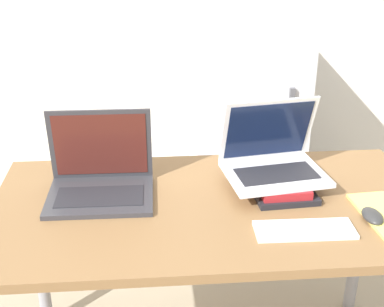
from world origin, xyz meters
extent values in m
cube|color=brown|center=(0.00, 0.37, 0.72)|extent=(1.43, 0.74, 0.03)
cylinder|color=gray|center=(-0.65, 0.68, 0.35)|extent=(0.05, 0.05, 0.71)
cylinder|color=gray|center=(0.65, 0.68, 0.35)|extent=(0.05, 0.05, 0.71)
cube|color=#333338|center=(-0.36, 0.43, 0.74)|extent=(0.35, 0.26, 0.02)
cube|color=#232328|center=(-0.36, 0.42, 0.75)|extent=(0.28, 0.14, 0.00)
cube|color=#333338|center=(-0.36, 0.55, 0.88)|extent=(0.34, 0.04, 0.26)
cube|color=#4C1E19|center=(-0.36, 0.54, 0.88)|extent=(0.31, 0.03, 0.23)
cube|color=black|center=(0.24, 0.44, 0.75)|extent=(0.22, 0.27, 0.02)
cube|color=maroon|center=(0.23, 0.44, 0.77)|extent=(0.17, 0.25, 0.03)
cube|color=silver|center=(0.22, 0.45, 0.79)|extent=(0.36, 0.30, 0.02)
cube|color=#232328|center=(0.22, 0.44, 0.80)|extent=(0.28, 0.17, 0.00)
cube|color=silver|center=(0.21, 0.54, 0.92)|extent=(0.33, 0.13, 0.24)
cube|color=#0F1938|center=(0.21, 0.53, 0.92)|extent=(0.30, 0.11, 0.21)
cube|color=white|center=(0.25, 0.18, 0.74)|extent=(0.30, 0.11, 0.01)
cube|color=silver|center=(0.25, 0.18, 0.75)|extent=(0.27, 0.09, 0.00)
ellipsoid|color=#2D2D2D|center=(0.48, 0.23, 0.75)|extent=(0.06, 0.10, 0.03)
cube|color=silver|center=(0.30, 1.45, 0.54)|extent=(0.54, 0.53, 1.07)
cube|color=#4C4C51|center=(0.46, 1.17, 0.59)|extent=(0.02, 0.02, 0.54)
camera|label=1|loc=(-0.19, -1.13, 1.61)|focal=50.00mm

